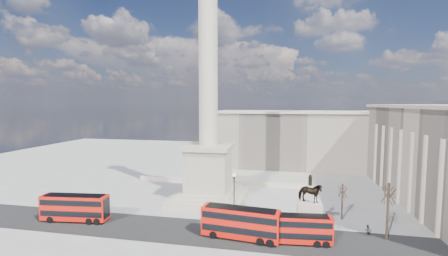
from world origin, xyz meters
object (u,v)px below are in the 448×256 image
pedestrian_walking (312,224)px  victorian_lamp (234,190)px  red_bus_b (241,223)px  red_bus_a (75,207)px  pedestrian_standing (367,230)px  pedestrian_crossing (266,221)px  equestrian_statue (309,213)px  nelsons_column (208,134)px  red_bus_c (296,229)px

pedestrian_walking → victorian_lamp: bearing=132.1°
red_bus_b → red_bus_a: bearing=-175.4°
pedestrian_standing → pedestrian_crossing: (-14.34, 0.45, -0.05)m
equestrian_statue → pedestrian_standing: (8.15, 1.14, -2.27)m
red_bus_b → equestrian_statue: 10.10m
red_bus_b → equestrian_statue: equestrian_statue is taller
equestrian_statue → nelsons_column: bearing=145.1°
red_bus_b → pedestrian_standing: 18.26m
red_bus_a → pedestrian_walking: bearing=0.4°
red_bus_a → pedestrian_crossing: size_ratio=7.06×
equestrian_statue → pedestrian_crossing: 6.80m
pedestrian_standing → pedestrian_crossing: size_ratio=1.06×
pedestrian_walking → pedestrian_crossing: size_ratio=1.16×
equestrian_statue → pedestrian_standing: 8.54m
red_bus_a → pedestrian_standing: (44.54, 3.45, -1.44)m
red_bus_b → pedestrian_walking: size_ratio=6.28×
nelsons_column → red_bus_a: bearing=-140.7°
red_bus_a → red_bus_c: (34.39, -0.92, -0.21)m
victorian_lamp → red_bus_c: bearing=-42.0°
red_bus_c → pedestrian_crossing: 6.52m
red_bus_b → pedestrian_crossing: (3.28, 4.99, -1.56)m
red_bus_c → equestrian_statue: 3.95m
nelsons_column → red_bus_c: 25.11m
red_bus_a → red_bus_c: bearing=-7.2°
red_bus_c → pedestrian_standing: (10.15, 4.38, -1.23)m
pedestrian_standing → victorian_lamp: bearing=-23.7°
equestrian_statue → red_bus_a: bearing=-176.4°
red_bus_c → nelsons_column: bearing=130.2°
victorian_lamp → red_bus_b: bearing=-75.0°
red_bus_a → victorian_lamp: victorian_lamp is taller
victorian_lamp → pedestrian_walking: bearing=-17.9°
red_bus_b → equestrian_statue: size_ratio=1.27×
red_bus_a → victorian_lamp: 25.82m
red_bus_a → pedestrian_standing: bearing=-1.3°
nelsons_column → red_bus_a: 25.90m
nelsons_column → red_bus_b: 21.09m
nelsons_column → victorian_lamp: 12.80m
nelsons_column → pedestrian_crossing: (11.94, -11.05, -12.15)m
pedestrian_standing → pedestrian_walking: bearing=-14.9°
equestrian_statue → pedestrian_crossing: equestrian_statue is taller
pedestrian_walking → pedestrian_standing: (7.63, -0.52, -0.08)m
victorian_lamp → pedestrian_crossing: bearing=-35.5°
pedestrian_walking → nelsons_column: bearing=119.5°
red_bus_a → pedestrian_crossing: (30.20, 3.91, -1.49)m
equestrian_statue → victorian_lamp: bearing=154.5°
red_bus_b → pedestrian_standing: red_bus_b is taller
nelsons_column → red_bus_c: (16.13, -15.88, -10.88)m
red_bus_a → victorian_lamp: (24.48, 7.99, 1.91)m
pedestrian_crossing → victorian_lamp: bearing=5.4°
nelsons_column → red_bus_b: bearing=-61.6°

